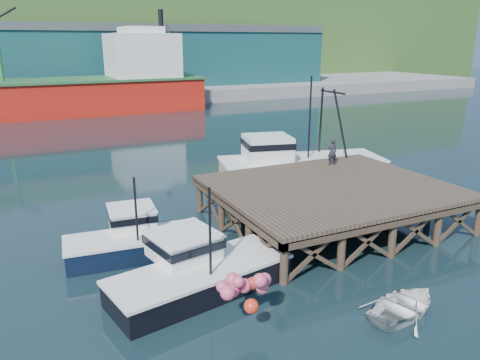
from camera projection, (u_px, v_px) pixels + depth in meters
ground at (238, 240)px, 23.16m from camera, size 300.00×300.00×0.00m
wharf at (333, 189)px, 24.75m from camera, size 12.00×10.00×2.62m
far_quay at (68, 91)px, 83.25m from camera, size 160.00×40.00×2.00m
warehouse_mid at (68, 60)px, 77.37m from camera, size 28.00×16.00×9.00m
warehouse_right at (232, 57)px, 89.92m from camera, size 30.00×16.00×9.00m
cargo_ship at (17, 91)px, 60.08m from camera, size 55.50×10.00×13.75m
hillside at (48, 34)px, 106.28m from camera, size 220.00×50.00×22.00m
boat_navy at (135, 238)px, 21.51m from camera, size 6.49×3.69×3.94m
boat_black at (197, 270)px, 18.41m from camera, size 7.65×6.35×4.50m
trawler at (299, 164)px, 31.55m from camera, size 11.56×6.33×7.34m
dinghy at (404, 305)px, 16.82m from camera, size 3.81×3.12×0.69m
dockworker at (332, 152)px, 28.69m from camera, size 0.68×0.54×1.65m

